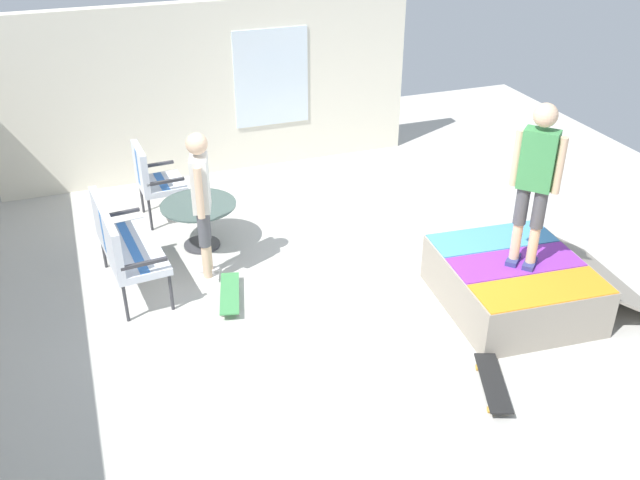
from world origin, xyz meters
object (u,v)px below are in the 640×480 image
object	(u,v)px
person_watching	(201,196)
person_skater	(536,175)
skateboard_spare	(493,383)
skate_ramp	(515,283)
patio_bench	(120,241)
patio_table	(199,216)
skateboard_by_bench	(230,294)
patio_chair_near_house	(152,176)

from	to	relation	value
person_watching	person_skater	distance (m)	3.43
person_watching	skateboard_spare	bearing A→B (deg)	-144.10
skate_ramp	patio_bench	bearing A→B (deg)	66.03
person_watching	patio_table	bearing A→B (deg)	-5.68
patio_bench	person_skater	size ratio (longest dim) A/B	0.76
patio_table	skateboard_by_bench	size ratio (longest dim) A/B	1.09
skateboard_by_bench	person_watching	bearing A→B (deg)	11.84
skate_ramp	skateboard_spare	xyz separation A→B (m)	(-1.09, 0.93, -0.19)
skate_ramp	patio_chair_near_house	size ratio (longest dim) A/B	2.18
skateboard_by_bench	skateboard_spare	distance (m)	2.90
patio_chair_near_house	skateboard_by_bench	xyz separation A→B (m)	(-2.16, -0.45, -0.53)
skateboard_by_bench	person_skater	bearing A→B (deg)	-112.51
patio_chair_near_house	patio_table	distance (m)	1.01
person_watching	skateboard_spare	world-z (taller)	person_watching
patio_bench	patio_table	bearing A→B (deg)	-54.91
patio_chair_near_house	person_watching	distance (m)	1.69
patio_bench	skateboard_by_bench	world-z (taller)	patio_bench
patio_bench	patio_chair_near_house	size ratio (longest dim) A/B	1.27
skate_ramp	patio_table	size ratio (longest dim) A/B	2.47
patio_bench	patio_table	size ratio (longest dim) A/B	1.44
patio_table	person_watching	bearing A→B (deg)	174.32
patio_bench	skateboard_spare	xyz separation A→B (m)	(-2.79, -2.89, -0.53)
person_skater	patio_chair_near_house	bearing A→B (deg)	44.42
skate_ramp	skateboard_by_bench	xyz separation A→B (m)	(1.11, 2.81, -0.19)
patio_bench	patio_chair_near_house	distance (m)	1.67
person_skater	person_watching	bearing A→B (deg)	59.58
patio_table	person_watching	size ratio (longest dim) A/B	0.52
patio_bench	skateboard_spare	world-z (taller)	patio_bench
patio_chair_near_house	skateboard_spare	size ratio (longest dim) A/B	1.25
skate_ramp	patio_chair_near_house	world-z (taller)	patio_chair_near_house
skateboard_by_bench	skateboard_spare	bearing A→B (deg)	-139.55
patio_chair_near_house	person_watching	xyz separation A→B (m)	(-1.61, -0.34, 0.40)
patio_chair_near_house	person_skater	bearing A→B (deg)	-135.58
patio_bench	person_skater	world-z (taller)	person_skater
skate_ramp	person_watching	world-z (taller)	person_watching
patio_chair_near_house	skateboard_spare	xyz separation A→B (m)	(-4.37, -2.33, -0.53)
skate_ramp	patio_chair_near_house	bearing A→B (deg)	44.93
skate_ramp	patio_chair_near_house	xyz separation A→B (m)	(3.27, 3.26, 0.34)
person_skater	skateboard_spare	xyz separation A→B (m)	(-1.04, 0.92, -1.45)
patio_table	person_skater	distance (m)	3.91
patio_bench	patio_chair_near_house	bearing A→B (deg)	-19.50
patio_table	patio_bench	bearing A→B (deg)	125.09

